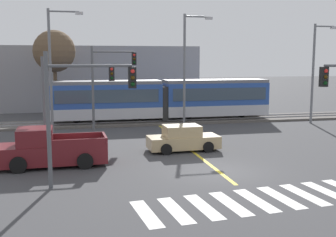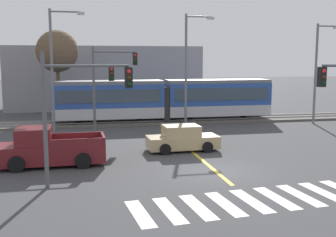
{
  "view_description": "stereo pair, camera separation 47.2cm",
  "coord_description": "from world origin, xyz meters",
  "px_view_note": "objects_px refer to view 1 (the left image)",
  "views": [
    {
      "loc": [
        -6.73,
        -18.81,
        5.41
      ],
      "look_at": [
        -0.86,
        7.3,
        1.6
      ],
      "focal_mm": 45.0,
      "sensor_mm": 36.0,
      "label": 1
    },
    {
      "loc": [
        -6.27,
        -18.91,
        5.41
      ],
      "look_at": [
        -0.86,
        7.3,
        1.6
      ],
      "focal_mm": 45.0,
      "sensor_mm": 36.0,
      "label": 2
    }
  ],
  "objects_px": {
    "traffic_light_mid_left": "(70,88)",
    "traffic_light_far_left": "(107,77)",
    "pickup_truck": "(50,150)",
    "street_lamp_centre": "(187,63)",
    "street_lamp_east": "(315,67)",
    "bare_tree_west": "(54,51)",
    "street_lamp_west": "(54,63)",
    "light_rail_tram": "(162,98)",
    "traffic_light_near_left": "(80,100)",
    "sedan_crossing": "(183,139)"
  },
  "relations": [
    {
      "from": "sedan_crossing",
      "to": "bare_tree_west",
      "type": "bearing_deg",
      "value": 115.66
    },
    {
      "from": "street_lamp_west",
      "to": "traffic_light_mid_left",
      "type": "bearing_deg",
      "value": -79.64
    },
    {
      "from": "traffic_light_mid_left",
      "to": "street_lamp_west",
      "type": "xyz_separation_m",
      "value": [
        -1.15,
        6.27,
        1.45
      ]
    },
    {
      "from": "traffic_light_far_left",
      "to": "street_lamp_east",
      "type": "bearing_deg",
      "value": 3.75
    },
    {
      "from": "traffic_light_near_left",
      "to": "light_rail_tram",
      "type": "bearing_deg",
      "value": 67.46
    },
    {
      "from": "pickup_truck",
      "to": "traffic_light_far_left",
      "type": "xyz_separation_m",
      "value": [
        3.66,
        8.97,
        3.29
      ]
    },
    {
      "from": "sedan_crossing",
      "to": "bare_tree_west",
      "type": "distance_m",
      "value": 18.93
    },
    {
      "from": "light_rail_tram",
      "to": "traffic_light_near_left",
      "type": "xyz_separation_m",
      "value": [
        -7.16,
        -17.25,
        1.67
      ]
    },
    {
      "from": "pickup_truck",
      "to": "traffic_light_near_left",
      "type": "distance_m",
      "value": 5.02
    },
    {
      "from": "street_lamp_west",
      "to": "street_lamp_east",
      "type": "distance_m",
      "value": 21.1
    },
    {
      "from": "pickup_truck",
      "to": "traffic_light_near_left",
      "type": "height_order",
      "value": "traffic_light_near_left"
    },
    {
      "from": "street_lamp_centre",
      "to": "street_lamp_west",
      "type": "bearing_deg",
      "value": -177.12
    },
    {
      "from": "street_lamp_east",
      "to": "sedan_crossing",
      "type": "bearing_deg",
      "value": -149.28
    },
    {
      "from": "street_lamp_centre",
      "to": "pickup_truck",
      "type": "bearing_deg",
      "value": -133.06
    },
    {
      "from": "traffic_light_far_left",
      "to": "traffic_light_near_left",
      "type": "height_order",
      "value": "traffic_light_far_left"
    },
    {
      "from": "traffic_light_near_left",
      "to": "street_lamp_centre",
      "type": "height_order",
      "value": "street_lamp_centre"
    },
    {
      "from": "traffic_light_mid_left",
      "to": "street_lamp_east",
      "type": "bearing_deg",
      "value": 16.92
    },
    {
      "from": "street_lamp_east",
      "to": "bare_tree_west",
      "type": "height_order",
      "value": "street_lamp_east"
    },
    {
      "from": "street_lamp_centre",
      "to": "bare_tree_west",
      "type": "bearing_deg",
      "value": 143.89
    },
    {
      "from": "street_lamp_centre",
      "to": "street_lamp_east",
      "type": "xyz_separation_m",
      "value": [
        10.88,
        -0.72,
        -0.35
      ]
    },
    {
      "from": "street_lamp_east",
      "to": "bare_tree_west",
      "type": "xyz_separation_m",
      "value": [
        -21.34,
        8.35,
        1.37
      ]
    },
    {
      "from": "traffic_light_far_left",
      "to": "pickup_truck",
      "type": "bearing_deg",
      "value": -112.2
    },
    {
      "from": "traffic_light_far_left",
      "to": "street_lamp_east",
      "type": "height_order",
      "value": "street_lamp_east"
    },
    {
      "from": "pickup_truck",
      "to": "traffic_light_far_left",
      "type": "relative_size",
      "value": 0.86
    },
    {
      "from": "sedan_crossing",
      "to": "bare_tree_west",
      "type": "height_order",
      "value": "bare_tree_west"
    },
    {
      "from": "pickup_truck",
      "to": "street_lamp_east",
      "type": "relative_size",
      "value": 0.66
    },
    {
      "from": "light_rail_tram",
      "to": "pickup_truck",
      "type": "height_order",
      "value": "light_rail_tram"
    },
    {
      "from": "traffic_light_mid_left",
      "to": "traffic_light_far_left",
      "type": "xyz_separation_m",
      "value": [
        2.6,
        4.93,
        0.46
      ]
    },
    {
      "from": "sedan_crossing",
      "to": "street_lamp_east",
      "type": "bearing_deg",
      "value": 30.72
    },
    {
      "from": "light_rail_tram",
      "to": "traffic_light_far_left",
      "type": "height_order",
      "value": "traffic_light_far_left"
    },
    {
      "from": "pickup_truck",
      "to": "traffic_light_far_left",
      "type": "distance_m",
      "value": 10.23
    },
    {
      "from": "traffic_light_mid_left",
      "to": "bare_tree_west",
      "type": "xyz_separation_m",
      "value": [
        -1.4,
        14.42,
        2.39
      ]
    },
    {
      "from": "traffic_light_far_left",
      "to": "street_lamp_centre",
      "type": "distance_m",
      "value": 6.78
    },
    {
      "from": "light_rail_tram",
      "to": "street_lamp_east",
      "type": "relative_size",
      "value": 2.24
    },
    {
      "from": "traffic_light_far_left",
      "to": "street_lamp_west",
      "type": "xyz_separation_m",
      "value": [
        -3.75,
        1.34,
        0.98
      ]
    },
    {
      "from": "pickup_truck",
      "to": "street_lamp_west",
      "type": "relative_size",
      "value": 0.61
    },
    {
      "from": "pickup_truck",
      "to": "sedan_crossing",
      "type": "bearing_deg",
      "value": 15.59
    },
    {
      "from": "light_rail_tram",
      "to": "street_lamp_centre",
      "type": "height_order",
      "value": "street_lamp_centre"
    },
    {
      "from": "traffic_light_far_left",
      "to": "street_lamp_centre",
      "type": "bearing_deg",
      "value": 16.05
    },
    {
      "from": "pickup_truck",
      "to": "light_rail_tram",
      "type": "bearing_deg",
      "value": 57.14
    },
    {
      "from": "light_rail_tram",
      "to": "bare_tree_west",
      "type": "distance_m",
      "value": 11.07
    },
    {
      "from": "pickup_truck",
      "to": "street_lamp_centre",
      "type": "relative_size",
      "value": 0.61
    },
    {
      "from": "light_rail_tram",
      "to": "traffic_light_far_left",
      "type": "xyz_separation_m",
      "value": [
        -5.01,
        -4.45,
        2.09
      ]
    },
    {
      "from": "sedan_crossing",
      "to": "bare_tree_west",
      "type": "relative_size",
      "value": 0.53
    },
    {
      "from": "traffic_light_mid_left",
      "to": "traffic_light_near_left",
      "type": "relative_size",
      "value": 0.97
    },
    {
      "from": "street_lamp_west",
      "to": "street_lamp_centre",
      "type": "height_order",
      "value": "street_lamp_west"
    },
    {
      "from": "street_lamp_centre",
      "to": "traffic_light_mid_left",
      "type": "bearing_deg",
      "value": -143.16
    },
    {
      "from": "sedan_crossing",
      "to": "pickup_truck",
      "type": "bearing_deg",
      "value": -164.41
    },
    {
      "from": "street_lamp_centre",
      "to": "street_lamp_east",
      "type": "bearing_deg",
      "value": -3.78
    },
    {
      "from": "sedan_crossing",
      "to": "traffic_light_far_left",
      "type": "xyz_separation_m",
      "value": [
        -3.86,
        6.87,
        3.43
      ]
    }
  ]
}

